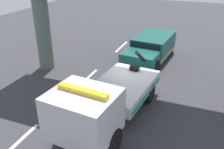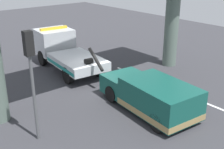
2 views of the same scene
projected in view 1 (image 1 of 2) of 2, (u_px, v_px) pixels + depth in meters
The scene contains 6 objects.
ground_plane at pixel (131, 87), 13.45m from camera, with size 60.00×40.00×0.10m, color #38383D.
lane_stripe_west at pixel (122, 47), 19.35m from camera, with size 2.60×0.16×0.01m, color silver.
lane_stripe_mid at pixel (87, 78), 14.33m from camera, with size 2.60×0.16×0.01m, color silver.
lane_stripe_east at pixel (16, 144), 9.32m from camera, with size 2.60×0.16×0.01m, color silver.
tow_truck_white at pixel (103, 101), 9.84m from camera, with size 7.34×2.95×2.46m.
towed_van_green at pixel (151, 49), 16.65m from camera, with size 5.38×2.65×1.58m.
Camera 1 is at (11.35, 3.35, 6.47)m, focal length 39.24 mm.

